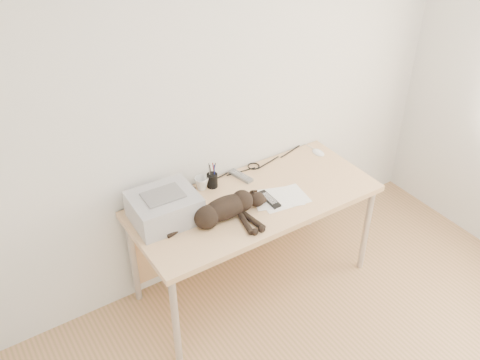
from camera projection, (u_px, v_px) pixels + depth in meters
wall_back at (224, 98)px, 3.33m from camera, size 3.50×0.00×3.50m
desk at (247, 208)px, 3.54m from camera, size 1.60×0.70×0.74m
printer at (164, 207)px, 3.18m from camera, size 0.40×0.34×0.18m
papers at (280, 198)px, 3.40m from camera, size 0.38×0.31×0.01m
cat at (223, 210)px, 3.20m from camera, size 0.66×0.30×0.15m
mug at (202, 183)px, 3.47m from camera, size 0.13×0.13×0.09m
pen_cup at (212, 180)px, 3.48m from camera, size 0.07×0.07×0.18m
remote_grey at (241, 176)px, 3.59m from camera, size 0.09×0.19×0.02m
remote_black at (269, 200)px, 3.38m from camera, size 0.06×0.19×0.02m
mouse at (318, 151)px, 3.84m from camera, size 0.07×0.11×0.04m
cable_tangle at (229, 175)px, 3.61m from camera, size 1.36×0.09×0.01m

